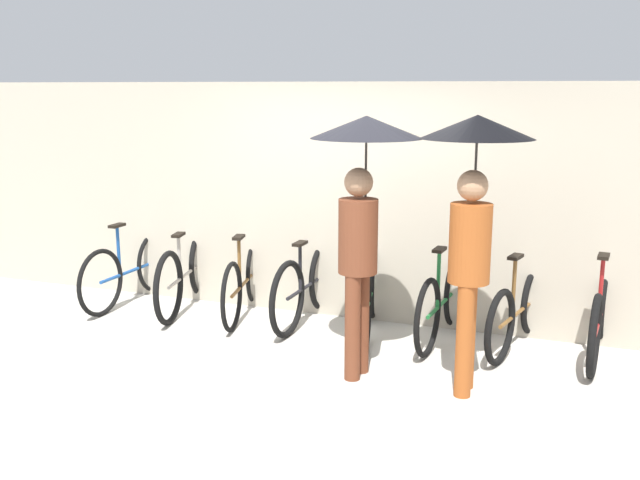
# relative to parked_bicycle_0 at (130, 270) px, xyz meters

# --- Properties ---
(ground_plane) EXTENTS (30.00, 30.00, 0.00)m
(ground_plane) POSITION_rel_parked_bicycle_0_xyz_m (2.44, -1.39, -0.38)
(ground_plane) COLOR #B7B2A8
(back_wall) EXTENTS (12.88, 0.12, 2.42)m
(back_wall) POSITION_rel_parked_bicycle_0_xyz_m (2.44, 0.39, 0.83)
(back_wall) COLOR #B2A893
(back_wall) RESTS_ON ground
(parked_bicycle_0) EXTENTS (0.44, 1.73, 1.03)m
(parked_bicycle_0) POSITION_rel_parked_bicycle_0_xyz_m (0.00, 0.00, 0.00)
(parked_bicycle_0) COLOR black
(parked_bicycle_0) RESTS_ON ground
(parked_bicycle_1) EXTENTS (0.54, 1.80, 1.00)m
(parked_bicycle_1) POSITION_rel_parked_bicycle_0_xyz_m (0.70, 0.03, 0.01)
(parked_bicycle_1) COLOR black
(parked_bicycle_1) RESTS_ON ground
(parked_bicycle_2) EXTENTS (0.52, 1.66, 1.09)m
(parked_bicycle_2) POSITION_rel_parked_bicycle_0_xyz_m (1.39, 0.03, -0.01)
(parked_bicycle_2) COLOR black
(parked_bicycle_2) RESTS_ON ground
(parked_bicycle_3) EXTENTS (0.44, 1.71, 1.04)m
(parked_bicycle_3) POSITION_rel_parked_bicycle_0_xyz_m (2.09, 0.05, 0.01)
(parked_bicycle_3) COLOR black
(parked_bicycle_3) RESTS_ON ground
(parked_bicycle_4) EXTENTS (0.53, 1.69, 1.00)m
(parked_bicycle_4) POSITION_rel_parked_bicycle_0_xyz_m (2.79, -0.04, -0.00)
(parked_bicycle_4) COLOR black
(parked_bicycle_4) RESTS_ON ground
(parked_bicycle_5) EXTENTS (0.44, 1.68, 1.00)m
(parked_bicycle_5) POSITION_rel_parked_bicycle_0_xyz_m (3.49, 0.02, -0.00)
(parked_bicycle_5) COLOR black
(parked_bicycle_5) RESTS_ON ground
(parked_bicycle_6) EXTENTS (0.54, 1.60, 1.04)m
(parked_bicycle_6) POSITION_rel_parked_bicycle_0_xyz_m (4.19, 0.03, -0.02)
(parked_bicycle_6) COLOR black
(parked_bicycle_6) RESTS_ON ground
(parked_bicycle_7) EXTENTS (0.44, 1.70, 1.06)m
(parked_bicycle_7) POSITION_rel_parked_bicycle_0_xyz_m (4.88, 0.04, -0.00)
(parked_bicycle_7) COLOR black
(parked_bicycle_7) RESTS_ON ground
(pedestrian_leading) EXTENTS (0.91, 0.91, 2.15)m
(pedestrian_leading) POSITION_rel_parked_bicycle_0_xyz_m (3.00, -1.03, 1.25)
(pedestrian_leading) COLOR brown
(pedestrian_leading) RESTS_ON ground
(pedestrian_center) EXTENTS (0.87, 0.87, 2.16)m
(pedestrian_center) POSITION_rel_parked_bicycle_0_xyz_m (3.88, -1.04, 1.24)
(pedestrian_center) COLOR #9E4C1E
(pedestrian_center) RESTS_ON ground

